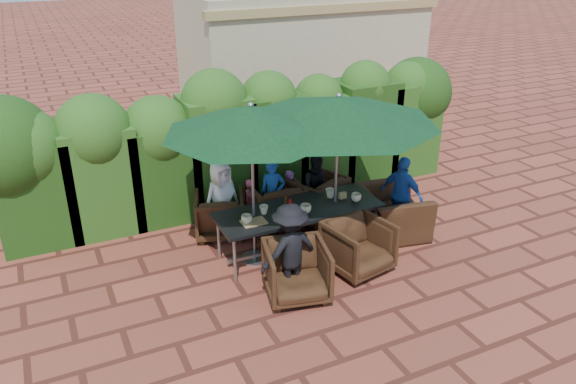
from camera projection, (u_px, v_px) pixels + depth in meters
name	position (u px, v px, depth m)	size (l,w,h in m)	color
ground	(300.00, 259.00, 8.57)	(80.00, 80.00, 0.00)	brown
dining_table	(299.00, 213.00, 8.49)	(2.54, 0.90, 0.75)	black
umbrella_left	(251.00, 120.00, 7.64)	(2.49, 2.49, 2.46)	gray
umbrella_right	(338.00, 110.00, 8.07)	(2.96, 2.96, 2.46)	gray
chair_far_left	(220.00, 213.00, 9.10)	(0.77, 0.72, 0.79)	black
chair_far_mid	(276.00, 202.00, 9.38)	(0.84, 0.78, 0.86)	black
chair_far_right	(316.00, 195.00, 9.63)	(0.85, 0.79, 0.87)	black
chair_near_left	(297.00, 269.00, 7.53)	(0.82, 0.77, 0.85)	black
chair_near_right	(359.00, 244.00, 8.13)	(0.83, 0.78, 0.86)	black
chair_end_right	(393.00, 205.00, 9.14)	(1.13, 0.73, 0.98)	black
adult_far_left	(222.00, 199.00, 8.99)	(0.64, 0.38, 1.30)	white
adult_far_mid	(273.00, 194.00, 9.35)	(0.41, 0.34, 1.15)	blue
adult_far_right	(318.00, 188.00, 9.54)	(0.56, 0.34, 1.17)	black
adult_near_left	(290.00, 250.00, 7.51)	(0.86, 0.39, 1.34)	black
adult_end_right	(402.00, 195.00, 9.14)	(0.76, 0.38, 1.30)	blue
child_left	(252.00, 203.00, 9.38)	(0.30, 0.25, 0.84)	#EE547D
child_right	(291.00, 195.00, 9.63)	(0.32, 0.26, 0.88)	#9F4BA3
pedestrian_a	(271.00, 123.00, 12.12)	(1.49, 0.53, 1.60)	green
pedestrian_b	(311.00, 115.00, 12.65)	(0.76, 0.47, 1.59)	#EE547D
pedestrian_c	(358.00, 110.00, 13.11)	(0.98, 0.45, 1.52)	gray
cup_a	(247.00, 219.00, 8.01)	(0.16, 0.16, 0.13)	beige
cup_b	(264.00, 210.00, 8.28)	(0.14, 0.14, 0.13)	beige
cup_c	(306.00, 209.00, 8.31)	(0.17, 0.17, 0.13)	beige
cup_d	(330.00, 193.00, 8.79)	(0.15, 0.15, 0.14)	beige
cup_e	(356.00, 197.00, 8.67)	(0.16, 0.16, 0.12)	beige
ketchup_bottle	(290.00, 204.00, 8.39)	(0.04, 0.04, 0.17)	#B20C0A
sauce_bottle	(286.00, 202.00, 8.48)	(0.04, 0.04, 0.17)	#4C230C
serving_tray	(254.00, 222.00, 8.04)	(0.35, 0.25, 0.02)	#A5814F
number_block_left	(287.00, 208.00, 8.36)	(0.12, 0.06, 0.10)	tan
number_block_right	(343.00, 196.00, 8.76)	(0.12, 0.06, 0.10)	tan
hedge_wall	(226.00, 135.00, 9.80)	(9.10, 1.60, 2.50)	black
building	(302.00, 53.00, 14.99)	(6.20, 3.08, 3.20)	#BCB28C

